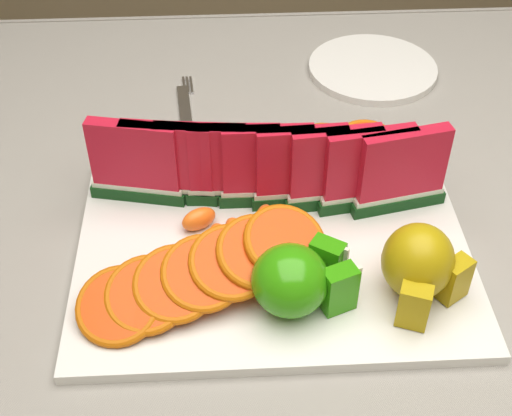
{
  "coord_description": "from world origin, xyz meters",
  "views": [
    {
      "loc": [
        -0.07,
        -0.53,
        1.29
      ],
      "look_at": [
        -0.05,
        -0.0,
        0.81
      ],
      "focal_mm": 50.0,
      "sensor_mm": 36.0,
      "label": 1
    }
  ],
  "objects_px": {
    "pear_cluster": "(420,265)",
    "side_plate": "(373,68)",
    "apple_cluster": "(298,279)",
    "fork": "(187,119)",
    "platter": "(273,250)"
  },
  "relations": [
    {
      "from": "apple_cluster",
      "to": "fork",
      "type": "relative_size",
      "value": 0.53
    },
    {
      "from": "side_plate",
      "to": "fork",
      "type": "xyz_separation_m",
      "value": [
        -0.26,
        -0.11,
        -0.0
      ]
    },
    {
      "from": "side_plate",
      "to": "fork",
      "type": "height_order",
      "value": "side_plate"
    },
    {
      "from": "side_plate",
      "to": "fork",
      "type": "relative_size",
      "value": 1.02
    },
    {
      "from": "pear_cluster",
      "to": "side_plate",
      "type": "distance_m",
      "value": 0.42
    },
    {
      "from": "side_plate",
      "to": "apple_cluster",
      "type": "bearing_deg",
      "value": -109.21
    },
    {
      "from": "pear_cluster",
      "to": "fork",
      "type": "relative_size",
      "value": 0.45
    },
    {
      "from": "apple_cluster",
      "to": "pear_cluster",
      "type": "relative_size",
      "value": 1.17
    },
    {
      "from": "apple_cluster",
      "to": "pear_cluster",
      "type": "height_order",
      "value": "pear_cluster"
    },
    {
      "from": "platter",
      "to": "apple_cluster",
      "type": "relative_size",
      "value": 3.87
    },
    {
      "from": "platter",
      "to": "pear_cluster",
      "type": "xyz_separation_m",
      "value": [
        0.13,
        -0.07,
        0.04
      ]
    },
    {
      "from": "pear_cluster",
      "to": "fork",
      "type": "height_order",
      "value": "pear_cluster"
    },
    {
      "from": "platter",
      "to": "side_plate",
      "type": "distance_m",
      "value": 0.39
    },
    {
      "from": "pear_cluster",
      "to": "side_plate",
      "type": "xyz_separation_m",
      "value": [
        0.04,
        0.42,
        -0.05
      ]
    },
    {
      "from": "apple_cluster",
      "to": "pear_cluster",
      "type": "xyz_separation_m",
      "value": [
        0.11,
        0.01,
        0.01
      ]
    }
  ]
}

